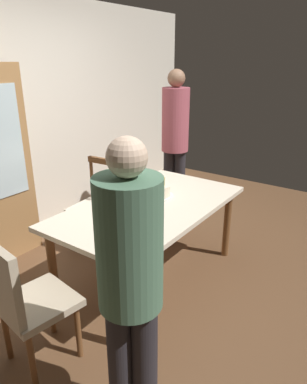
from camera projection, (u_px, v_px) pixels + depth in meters
The scene contains 12 objects.
ground at pixel (150, 277), 3.33m from camera, with size 6.40×6.40×0.00m, color brown.
back_wall at pixel (13, 120), 3.87m from camera, with size 6.40×0.10×2.60m, color silver.
dining_table at pixel (150, 213), 3.09m from camera, with size 1.77×0.99×0.75m.
birthday_cake at pixel (158, 191), 3.23m from camera, with size 0.28×0.28×0.18m.
plate_near_celebrant at pixel (136, 232), 2.57m from camera, with size 0.22×0.22×0.01m, color white.
plate_far_side at pixel (124, 201), 3.12m from camera, with size 0.22×0.22×0.01m, color white.
fork_near_celebrant at pixel (123, 242), 2.44m from camera, with size 0.18×0.02×0.01m, color silver.
fork_far_side at pixel (112, 208), 3.00m from camera, with size 0.18×0.02×0.01m, color silver.
chair_spindle_back at pixel (96, 207), 3.73m from camera, with size 0.48×0.48×0.95m.
chair_upholstered at pixel (24, 299), 2.20m from camera, with size 0.50×0.50×0.95m.
person_celebrant at pixel (130, 280), 1.71m from camera, with size 0.32×0.32×1.64m.
person_guest at pixel (175, 137), 4.22m from camera, with size 0.32×0.32×1.82m.
Camera 1 is at (-2.28, -1.66, 1.95)m, focal length 33.08 mm.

